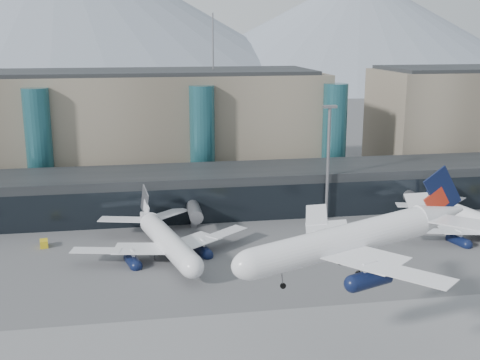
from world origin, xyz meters
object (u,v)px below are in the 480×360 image
at_px(jet_parked_mid, 163,231).
at_px(veh_c, 353,250).
at_px(hero_jet, 364,229).
at_px(lightmast_mid, 328,156).
at_px(veh_b, 44,244).
at_px(veh_h, 254,257).
at_px(veh_g, 377,232).
at_px(jet_parked_right, 474,215).

xyz_separation_m(jet_parked_mid, veh_c, (35.13, -7.30, -3.37)).
bearing_deg(hero_jet, veh_c, 61.10).
height_order(lightmast_mid, jet_parked_mid, lightmast_mid).
xyz_separation_m(veh_b, veh_h, (38.98, -14.89, 0.25)).
relative_size(veh_c, veh_g, 1.70).
height_order(veh_g, veh_h, veh_h).
relative_size(veh_b, veh_g, 1.07).
distance_m(hero_jet, jet_parked_mid, 50.79).
distance_m(jet_parked_right, veh_c, 29.77).
xyz_separation_m(veh_g, veh_h, (-28.19, -10.80, 0.29)).
distance_m(jet_parked_mid, jet_parked_right, 63.82).
xyz_separation_m(veh_b, veh_c, (58.05, -14.46, 0.37)).
bearing_deg(jet_parked_right, jet_parked_mid, 77.21).
height_order(jet_parked_mid, veh_c, jet_parked_mid).
bearing_deg(veh_g, veh_h, -84.57).
bearing_deg(veh_g, jet_parked_right, 65.43).
xyz_separation_m(jet_parked_mid, veh_h, (16.06, -7.72, -3.49)).
height_order(hero_jet, veh_b, hero_jet).
height_order(jet_parked_right, veh_b, jet_parked_right).
bearing_deg(hero_jet, lightmast_mid, 66.35).
height_order(hero_jet, jet_parked_right, hero_jet).
height_order(hero_jet, jet_parked_mid, hero_jet).
bearing_deg(jet_parked_right, veh_h, 86.39).
bearing_deg(veh_h, veh_b, 130.86).
distance_m(veh_c, veh_h, 19.08).
distance_m(jet_parked_mid, veh_h, 18.16).
bearing_deg(veh_h, jet_parked_right, -19.09).
bearing_deg(hero_jet, jet_parked_right, 36.75).
bearing_deg(veh_g, veh_c, -56.84).
xyz_separation_m(jet_parked_right, veh_h, (-47.76, -7.69, -3.36)).
xyz_separation_m(hero_jet, veh_h, (-6.48, 35.77, -16.91)).
bearing_deg(veh_b, veh_c, -113.70).
height_order(jet_parked_right, veh_g, jet_parked_right).
xyz_separation_m(lightmast_mid, veh_b, (-60.12, -8.40, -13.72)).
bearing_deg(lightmast_mid, veh_g, -60.55).
xyz_separation_m(hero_jet, jet_parked_mid, (-22.53, 43.49, -13.42)).
relative_size(lightmast_mid, veh_g, 11.23).
relative_size(jet_parked_mid, jet_parked_right, 1.03).
distance_m(jet_parked_right, veh_h, 48.49).
distance_m(veh_b, veh_c, 59.83).
xyz_separation_m(lightmast_mid, jet_parked_mid, (-37.19, -15.57, -9.98)).
bearing_deg(jet_parked_right, veh_b, 72.50).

